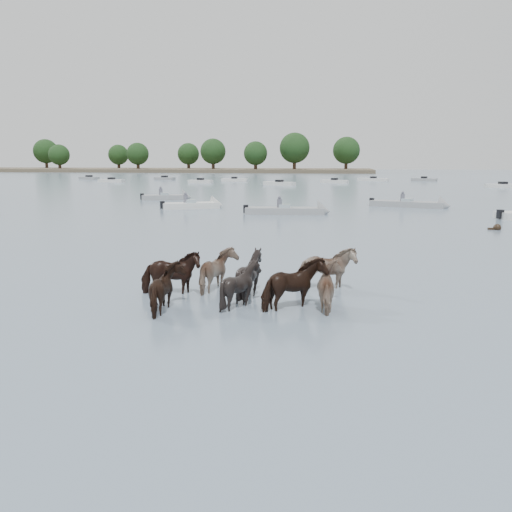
# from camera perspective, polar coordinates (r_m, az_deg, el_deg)

# --- Properties ---
(ground) EXTENTS (400.00, 400.00, 0.00)m
(ground) POSITION_cam_1_polar(r_m,az_deg,el_deg) (14.36, 7.42, -5.57)
(ground) COLOR slate
(ground) RESTS_ON ground
(shoreline) EXTENTS (160.00, 30.00, 1.00)m
(shoreline) POSITION_cam_1_polar(r_m,az_deg,el_deg) (178.30, -14.25, 9.17)
(shoreline) COLOR #4C4233
(shoreline) RESTS_ON ground
(pony_herd) EXTENTS (6.65, 4.50, 1.56)m
(pony_herd) POSITION_cam_1_polar(r_m,az_deg,el_deg) (14.80, -0.66, -2.76)
(pony_herd) COLOR black
(pony_herd) RESTS_ON ground
(swimming_pony) EXTENTS (0.72, 0.44, 0.44)m
(swimming_pony) POSITION_cam_1_polar(r_m,az_deg,el_deg) (32.72, 24.93, 2.81)
(swimming_pony) COLOR black
(swimming_pony) RESTS_ON ground
(motorboat_a) EXTENTS (5.21, 3.69, 1.92)m
(motorboat_a) POSITION_cam_1_polar(r_m,az_deg,el_deg) (43.20, -6.26, 5.56)
(motorboat_a) COLOR silver
(motorboat_a) RESTS_ON ground
(motorboat_b) EXTENTS (6.46, 2.09, 1.92)m
(motorboat_b) POSITION_cam_1_polar(r_m,az_deg,el_deg) (38.44, 4.39, 4.97)
(motorboat_b) COLOR gray
(motorboat_b) RESTS_ON ground
(motorboat_c) EXTENTS (6.72, 3.62, 1.92)m
(motorboat_c) POSITION_cam_1_polar(r_m,az_deg,el_deg) (45.82, 17.31, 5.43)
(motorboat_c) COLOR gray
(motorboat_c) RESTS_ON ground
(motorboat_f) EXTENTS (5.13, 3.06, 1.92)m
(motorboat_f) POSITION_cam_1_polar(r_m,az_deg,el_deg) (52.86, -9.22, 6.40)
(motorboat_f) COLOR gray
(motorboat_f) RESTS_ON ground
(distant_flotilla) EXTENTS (102.21, 24.33, 0.93)m
(distant_flotilla) POSITION_cam_1_polar(r_m,az_deg,el_deg) (90.36, 10.08, 8.08)
(distant_flotilla) COLOR gray
(distant_flotilla) RESTS_ON ground
(treeline) EXTENTS (147.66, 21.41, 11.83)m
(treeline) POSITION_cam_1_polar(r_m,az_deg,el_deg) (175.41, -12.63, 11.09)
(treeline) COLOR #382619
(treeline) RESTS_ON ground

